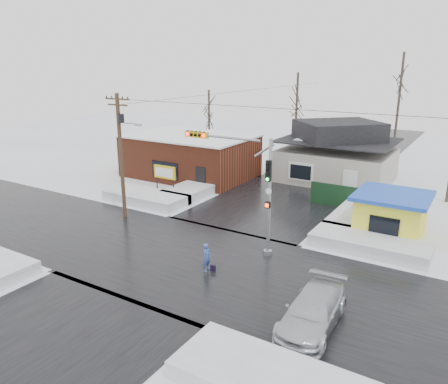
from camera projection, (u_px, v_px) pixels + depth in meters
The scene contains 21 objects.
ground at pixel (183, 258), 25.58m from camera, with size 120.00×120.00×0.00m, color white.
road_ns at pixel (183, 258), 25.58m from camera, with size 10.00×120.00×0.02m, color black.
road_ew at pixel (183, 258), 25.58m from camera, with size 120.00×10.00×0.02m, color black.
snowbank_nw at pixel (146, 197), 35.70m from camera, with size 7.00×3.00×0.80m, color white.
snowbank_ne at pixel (370, 243), 26.67m from camera, with size 7.00×3.00×0.80m, color white.
snowbank_se at pixel (270, 381), 15.25m from camera, with size 7.00×3.00×0.70m, color white.
snowbank_nside_w at pixel (201, 187), 38.78m from camera, with size 3.00×8.00×0.80m, color white.
snowbank_nside_e at pixel (359, 214), 31.75m from camera, with size 3.00×8.00×0.80m, color white.
traffic_signal at pixel (245, 178), 25.48m from camera, with size 6.05×0.68×7.00m.
utility_pole at pixel (121, 149), 30.95m from camera, with size 3.15×0.44×9.00m.
brick_building at pixel (190, 156), 43.56m from camera, with size 12.20×8.20×4.12m.
marquee_sign at pixel (165, 173), 37.30m from camera, with size 2.20×0.21×2.55m.
house at pixel (337, 154), 41.79m from camera, with size 10.40×8.40×5.76m.
kiosk at pixel (391, 214), 28.56m from camera, with size 4.60×4.60×2.88m.
fence at pixel (360, 200), 33.49m from camera, with size 8.00×0.12×1.80m, color black.
tree_far_left at pixel (297, 92), 46.54m from camera, with size 3.00×3.00×10.00m.
tree_far_mid at pixel (401, 78), 42.70m from camera, with size 3.00×3.00×12.00m.
tree_far_west at pixel (209, 104), 50.38m from camera, with size 3.00×3.00×8.00m.
pedestrian at pixel (207, 258), 23.80m from camera, with size 0.58×0.38×1.60m, color #3B4FA7.
car at pixel (313, 311), 18.77m from camera, with size 2.11×5.20×1.51m, color silver.
shopping_bag at pixel (213, 268), 23.93m from camera, with size 0.28×0.12×0.35m, color black.
Camera 1 is at (14.28, -18.69, 11.05)m, focal length 35.00 mm.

